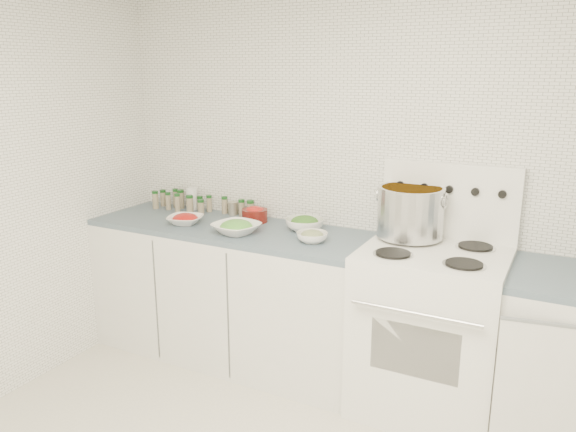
% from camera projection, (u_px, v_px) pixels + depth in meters
% --- Properties ---
extents(room_walls, '(3.54, 3.04, 2.52)m').
position_uv_depth(room_walls, '(236.00, 157.00, 2.02)').
color(room_walls, white).
rests_on(room_walls, ground).
extents(counter_left, '(1.85, 0.62, 0.90)m').
position_uv_depth(counter_left, '(232.00, 292.00, 3.69)').
color(counter_left, white).
rests_on(counter_left, ground).
extents(stove, '(0.76, 0.70, 1.36)m').
position_uv_depth(stove, '(430.00, 326.00, 3.09)').
color(stove, white).
rests_on(stove, ground).
extents(stock_pot, '(0.39, 0.37, 0.28)m').
position_uv_depth(stock_pot, '(411.00, 210.00, 3.16)').
color(stock_pot, silver).
rests_on(stock_pot, stove).
extents(bowl_tomato, '(0.27, 0.27, 0.07)m').
position_uv_depth(bowl_tomato, '(185.00, 219.00, 3.62)').
color(bowl_tomato, white).
rests_on(bowl_tomato, counter_left).
extents(bowl_snowpea, '(0.32, 0.32, 0.09)m').
position_uv_depth(bowl_snowpea, '(236.00, 227.00, 3.40)').
color(bowl_snowpea, white).
rests_on(bowl_snowpea, counter_left).
extents(bowl_broccoli, '(0.30, 0.30, 0.10)m').
position_uv_depth(bowl_broccoli, '(305.00, 223.00, 3.47)').
color(bowl_broccoli, white).
rests_on(bowl_broccoli, counter_left).
extents(bowl_zucchini, '(0.22, 0.22, 0.07)m').
position_uv_depth(bowl_zucchini, '(312.00, 236.00, 3.24)').
color(bowl_zucchini, white).
rests_on(bowl_zucchini, counter_left).
extents(bowl_pepper, '(0.17, 0.17, 0.11)m').
position_uv_depth(bowl_pepper, '(255.00, 214.00, 3.67)').
color(bowl_pepper, '#54130E').
rests_on(bowl_pepper, counter_left).
extents(salt_canister, '(0.09, 0.09, 0.15)m').
position_uv_depth(salt_canister, '(192.00, 199.00, 3.99)').
color(salt_canister, white).
rests_on(salt_canister, counter_left).
extents(tin_can, '(0.07, 0.07, 0.09)m').
position_uv_depth(tin_can, '(233.00, 208.00, 3.85)').
color(tin_can, '#ADA592').
rests_on(tin_can, counter_left).
extents(spice_cluster, '(0.78, 0.16, 0.14)m').
position_uv_depth(spice_cluster, '(195.00, 203.00, 3.94)').
color(spice_cluster, gray).
rests_on(spice_cluster, counter_left).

